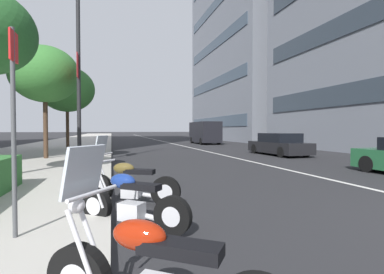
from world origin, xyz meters
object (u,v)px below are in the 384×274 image
Objects in this scene: delivery_van_ahead at (205,132)px; motorcycle_nearest_camera at (131,204)px; street_lamp_with_banners at (86,46)px; motorcycle_by_sign_pole at (130,184)px; street_tree_by_lamp_post at (45,75)px; parking_sign_by_curb at (14,113)px; street_tree_near_plaza_corner at (67,89)px; car_mid_block_traffic at (279,145)px.

motorcycle_nearest_camera is at bearing 159.32° from delivery_van_ahead.
motorcycle_nearest_camera is at bearing -171.55° from street_lamp_with_banners.
street_tree_by_lamp_post reaches higher than motorcycle_by_sign_pole.
delivery_van_ahead is at bearing -23.54° from parking_sign_by_curb.
street_tree_near_plaza_corner reaches higher than street_tree_by_lamp_post.
car_mid_block_traffic is 12.37m from street_lamp_with_banners.
car_mid_block_traffic is at bearing -92.54° from motorcycle_nearest_camera.
street_tree_near_plaza_corner is (6.37, -0.15, 0.13)m from street_tree_by_lamp_post.
parking_sign_by_curb is 18.23m from street_tree_near_plaza_corner.
parking_sign_by_curb is 12.01m from street_tree_by_lamp_post.
delivery_van_ahead is at bearing -71.73° from motorcycle_nearest_camera.
motorcycle_nearest_camera is 10.95m from street_lamp_with_banners.
street_tree_near_plaza_corner is (17.59, 3.34, 4.09)m from motorcycle_nearest_camera.
motorcycle_nearest_camera is 0.60× the size of parking_sign_by_curb.
delivery_van_ahead is (24.15, -9.71, 0.88)m from motorcycle_by_sign_pole.
delivery_van_ahead is at bearing -1.37° from car_mid_block_traffic.
motorcycle_nearest_camera is 0.37× the size of car_mid_block_traffic.
street_tree_near_plaza_corner is at bearing -40.08° from motorcycle_nearest_camera.
street_tree_by_lamp_post reaches higher than motorcycle_nearest_camera.
street_tree_near_plaza_corner is at bearing 13.48° from street_lamp_with_banners.
street_tree_by_lamp_post is at bearing 178.65° from street_tree_near_plaza_corner.
street_lamp_with_banners reaches higher than motorcycle_nearest_camera.
street_tree_by_lamp_post is at bearing 137.60° from delivery_van_ahead.
parking_sign_by_curb is 0.47× the size of street_tree_near_plaza_corner.
car_mid_block_traffic is 14.61m from delivery_van_ahead.
motorcycle_nearest_camera is 14.81m from car_mid_block_traffic.
street_tree_by_lamp_post is at bearing -33.55° from motorcycle_nearest_camera.
street_lamp_with_banners is at bearing -42.39° from motorcycle_nearest_camera.
car_mid_block_traffic is at bearing -90.69° from street_tree_by_lamp_post.
car_mid_block_traffic is at bearing -82.56° from street_lamp_with_banners.
car_mid_block_traffic is 0.50× the size of street_lamp_with_banners.
street_lamp_with_banners is (-16.07, 11.21, 4.20)m from delivery_van_ahead.
street_tree_near_plaza_corner reaches higher than delivery_van_ahead.
street_tree_by_lamp_post is (0.16, 13.34, 3.73)m from car_mid_block_traffic.
delivery_van_ahead is at bearing -34.91° from street_lamp_with_banners.
street_tree_near_plaza_corner is (16.09, 3.42, 4.06)m from motorcycle_by_sign_pole.
delivery_van_ahead is 19.85m from street_tree_by_lamp_post.
motorcycle_by_sign_pole reaches higher than motorcycle_nearest_camera.
parking_sign_by_curb reaches higher than motorcycle_by_sign_pole.
parking_sign_by_curb is 0.50× the size of street_tree_by_lamp_post.
street_lamp_with_banners is 8.30m from street_tree_near_plaza_corner.
street_tree_near_plaza_corner is at bearing -1.35° from street_tree_by_lamp_post.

